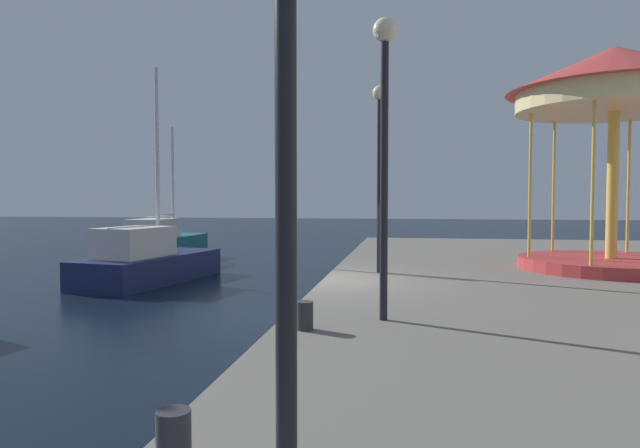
{
  "coord_description": "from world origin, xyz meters",
  "views": [
    {
      "loc": [
        1.93,
        -12.54,
        2.64
      ],
      "look_at": [
        -0.65,
        3.65,
        1.89
      ],
      "focal_mm": 31.4,
      "sensor_mm": 36.0,
      "label": 1
    }
  ],
  "objects_px": {
    "carousel": "(615,101)",
    "lamp_post_mid_promenade": "(384,116)",
    "bollard_north": "(305,316)",
    "sailboat_teal": "(161,245)",
    "lamp_post_far_end": "(380,146)",
    "bollard_center": "(174,439)",
    "sailboat_navy": "(146,261)"
  },
  "relations": [
    {
      "from": "sailboat_teal",
      "to": "carousel",
      "type": "height_order",
      "value": "carousel"
    },
    {
      "from": "carousel",
      "to": "lamp_post_far_end",
      "type": "relative_size",
      "value": 1.24
    },
    {
      "from": "carousel",
      "to": "lamp_post_mid_promenade",
      "type": "xyz_separation_m",
      "value": [
        -5.53,
        -6.92,
        -1.24
      ]
    },
    {
      "from": "carousel",
      "to": "lamp_post_mid_promenade",
      "type": "height_order",
      "value": "carousel"
    },
    {
      "from": "sailboat_teal",
      "to": "carousel",
      "type": "relative_size",
      "value": 1.01
    },
    {
      "from": "sailboat_teal",
      "to": "bollard_north",
      "type": "bearing_deg",
      "value": -58.4
    },
    {
      "from": "bollard_north",
      "to": "bollard_center",
      "type": "bearing_deg",
      "value": -91.99
    },
    {
      "from": "lamp_post_mid_promenade",
      "to": "bollard_center",
      "type": "distance_m",
      "value": 5.81
    },
    {
      "from": "lamp_post_mid_promenade",
      "to": "lamp_post_far_end",
      "type": "relative_size",
      "value": 0.98
    },
    {
      "from": "bollard_north",
      "to": "lamp_post_far_end",
      "type": "bearing_deg",
      "value": 83.59
    },
    {
      "from": "lamp_post_far_end",
      "to": "bollard_center",
      "type": "height_order",
      "value": "lamp_post_far_end"
    },
    {
      "from": "carousel",
      "to": "sailboat_navy",
      "type": "bearing_deg",
      "value": 175.64
    },
    {
      "from": "sailboat_teal",
      "to": "lamp_post_mid_promenade",
      "type": "relative_size",
      "value": 1.27
    },
    {
      "from": "lamp_post_mid_promenade",
      "to": "bollard_center",
      "type": "height_order",
      "value": "lamp_post_mid_promenade"
    },
    {
      "from": "sailboat_navy",
      "to": "lamp_post_far_end",
      "type": "bearing_deg",
      "value": -18.42
    },
    {
      "from": "bollard_north",
      "to": "bollard_center",
      "type": "xyz_separation_m",
      "value": [
        -0.14,
        -4.1,
        0.0
      ]
    },
    {
      "from": "lamp_post_mid_promenade",
      "to": "bollard_center",
      "type": "bearing_deg",
      "value": -103.78
    },
    {
      "from": "bollard_center",
      "to": "sailboat_navy",
      "type": "bearing_deg",
      "value": 117.07
    },
    {
      "from": "sailboat_teal",
      "to": "bollard_north",
      "type": "relative_size",
      "value": 14.33
    },
    {
      "from": "carousel",
      "to": "lamp_post_far_end",
      "type": "xyz_separation_m",
      "value": [
        -5.89,
        -1.45,
        -1.19
      ]
    },
    {
      "from": "sailboat_navy",
      "to": "sailboat_teal",
      "type": "relative_size",
      "value": 1.19
    },
    {
      "from": "sailboat_navy",
      "to": "lamp_post_mid_promenade",
      "type": "height_order",
      "value": "sailboat_navy"
    },
    {
      "from": "sailboat_teal",
      "to": "lamp_post_far_end",
      "type": "height_order",
      "value": "sailboat_teal"
    },
    {
      "from": "bollard_center",
      "to": "bollard_north",
      "type": "bearing_deg",
      "value": 88.01
    },
    {
      "from": "bollard_north",
      "to": "bollard_center",
      "type": "height_order",
      "value": "same"
    },
    {
      "from": "lamp_post_far_end",
      "to": "bollard_center",
      "type": "bearing_deg",
      "value": -94.67
    },
    {
      "from": "sailboat_navy",
      "to": "lamp_post_far_end",
      "type": "relative_size",
      "value": 1.48
    },
    {
      "from": "carousel",
      "to": "sailboat_teal",
      "type": "bearing_deg",
      "value": 157.01
    },
    {
      "from": "bollard_north",
      "to": "carousel",
      "type": "bearing_deg",
      "value": 49.55
    },
    {
      "from": "sailboat_teal",
      "to": "lamp_post_far_end",
      "type": "bearing_deg",
      "value": -40.09
    },
    {
      "from": "lamp_post_mid_promenade",
      "to": "lamp_post_far_end",
      "type": "height_order",
      "value": "lamp_post_far_end"
    },
    {
      "from": "bollard_north",
      "to": "bollard_center",
      "type": "relative_size",
      "value": 1.0
    }
  ]
}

